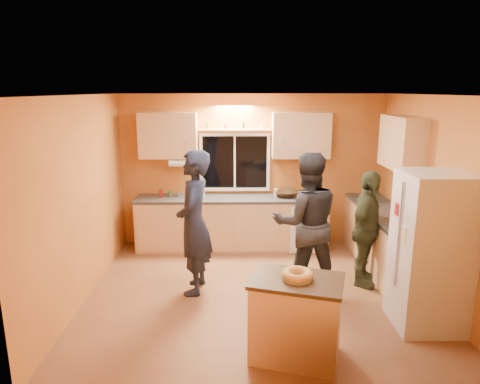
{
  "coord_description": "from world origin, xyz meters",
  "views": [
    {
      "loc": [
        -0.3,
        -5.26,
        2.66
      ],
      "look_at": [
        -0.23,
        0.4,
        1.3
      ],
      "focal_mm": 32.0,
      "sensor_mm": 36.0,
      "label": 1
    }
  ],
  "objects_px": {
    "person_left": "(194,223)",
    "person_center": "(306,223)",
    "island": "(296,318)",
    "person_right": "(367,229)",
    "refrigerator": "(431,252)"
  },
  "relations": [
    {
      "from": "refrigerator",
      "to": "person_right",
      "type": "xyz_separation_m",
      "value": [
        -0.39,
        1.07,
        -0.09
      ]
    },
    {
      "from": "refrigerator",
      "to": "person_center",
      "type": "xyz_separation_m",
      "value": [
        -1.24,
        0.94,
        0.04
      ]
    },
    {
      "from": "person_left",
      "to": "person_center",
      "type": "distance_m",
      "value": 1.48
    },
    {
      "from": "person_left",
      "to": "person_right",
      "type": "xyz_separation_m",
      "value": [
        2.34,
        0.17,
        -0.15
      ]
    },
    {
      "from": "island",
      "to": "person_left",
      "type": "distance_m",
      "value": 1.96
    },
    {
      "from": "refrigerator",
      "to": "person_center",
      "type": "relative_size",
      "value": 0.95
    },
    {
      "from": "person_center",
      "to": "person_right",
      "type": "bearing_deg",
      "value": -174.33
    },
    {
      "from": "person_left",
      "to": "person_right",
      "type": "height_order",
      "value": "person_left"
    },
    {
      "from": "island",
      "to": "person_right",
      "type": "relative_size",
      "value": 0.64
    },
    {
      "from": "refrigerator",
      "to": "person_left",
      "type": "distance_m",
      "value": 2.87
    },
    {
      "from": "refrigerator",
      "to": "person_right",
      "type": "bearing_deg",
      "value": 109.96
    },
    {
      "from": "island",
      "to": "person_left",
      "type": "height_order",
      "value": "person_left"
    },
    {
      "from": "person_center",
      "to": "person_right",
      "type": "height_order",
      "value": "person_center"
    },
    {
      "from": "person_left",
      "to": "person_center",
      "type": "height_order",
      "value": "person_left"
    },
    {
      "from": "island",
      "to": "person_right",
      "type": "bearing_deg",
      "value": 71.52
    }
  ]
}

